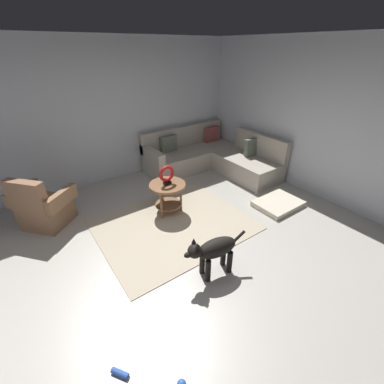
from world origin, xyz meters
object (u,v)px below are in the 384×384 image
(armchair, at_px, (43,207))
(dog_bed_mat, at_px, (278,204))
(side_table, at_px, (168,191))
(sectional_couch, at_px, (211,157))
(torus_sculpture, at_px, (167,175))
(dog, at_px, (214,250))
(dog_toy_ball, at_px, (182,384))
(dog_toy_rope, at_px, (120,373))

(armchair, bearing_deg, dog_bed_mat, 21.63)
(armchair, relative_size, side_table, 1.66)
(sectional_couch, xyz_separation_m, torus_sculpture, (-1.71, -0.95, 0.42))
(side_table, bearing_deg, sectional_couch, 29.09)
(side_table, xyz_separation_m, dog_bed_mat, (1.70, -0.98, -0.37))
(armchair, xyz_separation_m, dog, (1.51, -2.32, 0.05))
(dog_bed_mat, relative_size, dog_toy_ball, 10.01)
(armchair, bearing_deg, dog_toy_ball, -31.98)
(sectional_couch, bearing_deg, armchair, -177.62)
(sectional_couch, xyz_separation_m, dog_toy_ball, (-2.98, -3.28, -0.25))
(dog_bed_mat, bearing_deg, dog, -164.79)
(armchair, relative_size, torus_sculpture, 3.06)
(sectional_couch, bearing_deg, dog, -128.63)
(dog_bed_mat, bearing_deg, sectional_couch, 89.64)
(dog_toy_rope, bearing_deg, dog, 17.05)
(sectional_couch, bearing_deg, side_table, -150.91)
(side_table, distance_m, dog_bed_mat, 2.00)
(dog_toy_ball, bearing_deg, dog_bed_mat, 24.46)
(dog_toy_ball, bearing_deg, dog_toy_rope, 134.95)
(torus_sculpture, xyz_separation_m, dog_bed_mat, (1.70, -0.98, -0.67))
(dog_toy_ball, relative_size, dog_toy_rope, 0.49)
(dog_bed_mat, relative_size, dog_toy_rope, 4.93)
(torus_sculpture, bearing_deg, dog, -99.81)
(dog, relative_size, dog_toy_ball, 10.59)
(sectional_couch, distance_m, dog, 3.16)
(sectional_couch, relative_size, dog_toy_rope, 13.85)
(armchair, height_order, dog_bed_mat, armchair)
(side_table, distance_m, dog_toy_ball, 2.68)
(armchair, relative_size, dog_toy_rope, 6.14)
(side_table, relative_size, torus_sculpture, 1.84)
(dog_bed_mat, xyz_separation_m, dog_toy_rope, (-3.35, -0.96, -0.02))
(dog_bed_mat, bearing_deg, dog_toy_ball, -155.54)
(sectional_couch, relative_size, torus_sculpture, 6.90)
(armchair, relative_size, dog, 1.18)
(sectional_couch, xyz_separation_m, dog_bed_mat, (-0.01, -1.93, -0.25))
(sectional_couch, relative_size, dog_toy_ball, 28.16)
(dog_toy_rope, bearing_deg, armchair, 92.37)
(torus_sculpture, bearing_deg, dog_toy_ball, -118.53)
(armchair, xyz_separation_m, torus_sculpture, (1.77, -0.81, 0.39))
(dog_bed_mat, height_order, dog_toy_ball, dog_bed_mat)
(torus_sculpture, bearing_deg, armchair, 155.51)
(sectional_couch, height_order, dog, sectional_couch)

